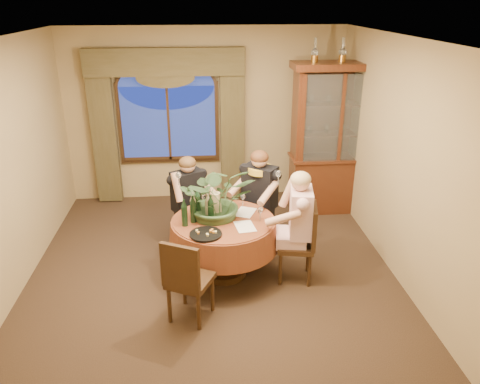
{
  "coord_description": "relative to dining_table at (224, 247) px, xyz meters",
  "views": [
    {
      "loc": [
        -0.09,
        -5.04,
        3.2
      ],
      "look_at": [
        0.34,
        -0.05,
        1.1
      ],
      "focal_mm": 35.0,
      "sensor_mm": 36.0,
      "label": 1
    }
  ],
  "objects": [
    {
      "name": "floor",
      "position": [
        -0.14,
        0.05,
        -0.38
      ],
      "size": [
        5.0,
        5.0,
        0.0
      ],
      "primitive_type": "plane",
      "color": "black",
      "rests_on": "ground"
    },
    {
      "name": "wall_back",
      "position": [
        -0.14,
        2.55,
        1.02
      ],
      "size": [
        4.5,
        0.0,
        4.5
      ],
      "primitive_type": "plane",
      "rotation": [
        1.57,
        0.0,
        0.0
      ],
      "color": "#9C855A",
      "rests_on": "ground"
    },
    {
      "name": "wall_right",
      "position": [
        2.11,
        0.05,
        1.02
      ],
      "size": [
        0.0,
        5.0,
        5.0
      ],
      "primitive_type": "plane",
      "rotation": [
        1.57,
        0.0,
        -1.57
      ],
      "color": "#9C855A",
      "rests_on": "ground"
    },
    {
      "name": "ceiling",
      "position": [
        -0.14,
        0.05,
        2.42
      ],
      "size": [
        5.0,
        5.0,
        0.0
      ],
      "primitive_type": "plane",
      "rotation": [
        3.14,
        0.0,
        0.0
      ],
      "color": "white",
      "rests_on": "wall_back"
    },
    {
      "name": "window",
      "position": [
        -0.74,
        2.48,
        0.92
      ],
      "size": [
        1.62,
        0.1,
        1.32
      ],
      "primitive_type": null,
      "color": "navy",
      "rests_on": "wall_back"
    },
    {
      "name": "arched_transom",
      "position": [
        -0.74,
        2.48,
        1.71
      ],
      "size": [
        1.6,
        0.06,
        0.44
      ],
      "primitive_type": null,
      "color": "navy",
      "rests_on": "wall_back"
    },
    {
      "name": "drapery_left",
      "position": [
        -1.77,
        2.43,
        0.8
      ],
      "size": [
        0.38,
        0.14,
        2.32
      ],
      "primitive_type": "cube",
      "color": "#41391D",
      "rests_on": "floor"
    },
    {
      "name": "drapery_right",
      "position": [
        0.29,
        2.43,
        0.8
      ],
      "size": [
        0.38,
        0.14,
        2.32
      ],
      "primitive_type": "cube",
      "color": "#41391D",
      "rests_on": "floor"
    },
    {
      "name": "swag_valance",
      "position": [
        -0.74,
        2.4,
        1.9
      ],
      "size": [
        2.45,
        0.16,
        0.42
      ],
      "primitive_type": null,
      "color": "#41391D",
      "rests_on": "wall_back"
    },
    {
      "name": "dining_table",
      "position": [
        0.0,
        0.0,
        0.0
      ],
      "size": [
        1.44,
        1.44,
        0.75
      ],
      "primitive_type": "cylinder",
      "rotation": [
        0.0,
        0.0,
        0.09
      ],
      "color": "maroon",
      "rests_on": "floor"
    },
    {
      "name": "china_cabinet",
      "position": [
        1.83,
        1.8,
        0.79
      ],
      "size": [
        1.44,
        0.57,
        2.33
      ],
      "primitive_type": "cube",
      "color": "#3C190C",
      "rests_on": "floor"
    },
    {
      "name": "oil_lamp_left",
      "position": [
        1.43,
        1.8,
        2.12
      ],
      "size": [
        0.11,
        0.11,
        0.34
      ],
      "primitive_type": null,
      "color": "#A5722D",
      "rests_on": "china_cabinet"
    },
    {
      "name": "oil_lamp_center",
      "position": [
        1.83,
        1.8,
        2.12
      ],
      "size": [
        0.11,
        0.11,
        0.34
      ],
      "primitive_type": null,
      "color": "#A5722D",
      "rests_on": "china_cabinet"
    },
    {
      "name": "oil_lamp_right",
      "position": [
        2.24,
        1.8,
        2.12
      ],
      "size": [
        0.11,
        0.11,
        0.34
      ],
      "primitive_type": null,
      "color": "#A5722D",
      "rests_on": "china_cabinet"
    },
    {
      "name": "chair_right",
      "position": [
        0.85,
        -0.16,
        0.1
      ],
      "size": [
        0.49,
        0.49,
        0.96
      ],
      "primitive_type": "cube",
      "rotation": [
        0.0,
        0.0,
        1.39
      ],
      "color": "black",
      "rests_on": "floor"
    },
    {
      "name": "chair_back_right",
      "position": [
        0.39,
        0.8,
        0.1
      ],
      "size": [
        0.56,
        0.56,
        0.96
      ],
      "primitive_type": "cube",
      "rotation": [
        0.0,
        0.0,
        -3.6
      ],
      "color": "black",
      "rests_on": "floor"
    },
    {
      "name": "chair_back",
      "position": [
        -0.34,
        0.86,
        0.1
      ],
      "size": [
        0.55,
        0.55,
        0.96
      ],
      "primitive_type": "cube",
      "rotation": [
        0.0,
        0.0,
        -2.76
      ],
      "color": "black",
      "rests_on": "floor"
    },
    {
      "name": "chair_front_left",
      "position": [
        -0.39,
        -0.8,
        0.1
      ],
      "size": [
        0.56,
        0.56,
        0.96
      ],
      "primitive_type": "cube",
      "rotation": [
        0.0,
        0.0,
        -0.46
      ],
      "color": "black",
      "rests_on": "floor"
    },
    {
      "name": "person_pink",
      "position": [
        0.9,
        -0.14,
        0.32
      ],
      "size": [
        0.52,
        0.56,
        1.38
      ],
      "primitive_type": null,
      "rotation": [
        0.0,
        0.0,
        1.42
      ],
      "color": "beige",
      "rests_on": "floor"
    },
    {
      "name": "person_back",
      "position": [
        -0.43,
        0.74,
        0.28
      ],
      "size": [
        0.62,
        0.61,
        1.31
      ],
      "primitive_type": null,
      "rotation": [
        0.0,
        0.0,
        -2.62
      ],
      "color": "black",
      "rests_on": "floor"
    },
    {
      "name": "person_scarf",
      "position": [
        0.52,
        0.69,
        0.32
      ],
      "size": [
        0.67,
        0.66,
        1.39
      ],
      "primitive_type": null,
      "rotation": [
        0.0,
        0.0,
        -3.79
      ],
      "color": "black",
      "rests_on": "floor"
    },
    {
      "name": "stoneware_vase",
      "position": [
        -0.08,
        0.13,
        0.52
      ],
      "size": [
        0.16,
        0.16,
        0.29
      ],
      "primitive_type": null,
      "color": "tan",
      "rests_on": "dining_table"
    },
    {
      "name": "centerpiece_plant",
      "position": [
        -0.06,
        0.11,
        0.95
      ],
      "size": [
        0.87,
        0.97,
        0.76
      ],
      "primitive_type": "imported",
      "color": "#33532E",
      "rests_on": "dining_table"
    },
    {
      "name": "olive_bowl",
      "position": [
        0.02,
        -0.03,
        0.4
      ],
      "size": [
        0.15,
        0.15,
        0.05
      ],
      "primitive_type": "imported",
      "color": "brown",
      "rests_on": "dining_table"
    },
    {
      "name": "cheese_platter",
      "position": [
        -0.21,
        -0.37,
        0.39
      ],
      "size": [
        0.36,
        0.36,
        0.02
      ],
      "primitive_type": "cylinder",
      "color": "black",
      "rests_on": "dining_table"
    },
    {
      "name": "wine_bottle_0",
      "position": [
        -0.35,
        0.07,
        0.54
      ],
      "size": [
        0.07,
        0.07,
        0.33
      ],
      "primitive_type": "cylinder",
      "color": "tan",
      "rests_on": "dining_table"
    },
    {
      "name": "wine_bottle_1",
      "position": [
        -0.14,
        -0.02,
        0.54
      ],
      "size": [
        0.07,
        0.07,
        0.33
      ],
      "primitive_type": "cylinder",
      "color": "black",
      "rests_on": "dining_table"
    },
    {
      "name": "wine_bottle_2",
      "position": [
        -0.18,
        0.02,
        0.54
      ],
      "size": [
        0.07,
        0.07,
        0.33
      ],
      "primitive_type": "cylinder",
      "color": "tan",
      "rests_on": "dining_table"
    },
    {
      "name": "wine_bottle_3",
      "position": [
        -0.3,
        0.19,
        0.54
      ],
      "size": [
        0.07,
        0.07,
        0.33
      ],
      "primitive_type": "cylinder",
      "color": "black",
      "rests_on": "dining_table"
    },
    {
      "name": "wine_bottle_4",
      "position": [
        -0.45,
        -0.11,
        0.54
      ],
      "size": [
        0.07,
        0.07,
        0.33
      ],
      "primitive_type": "cylinder",
      "color": "black",
      "rests_on": "dining_table"
    },
    {
      "name": "wine_bottle_5",
      "position": [
        -0.35,
        -0.02,
        0.54
      ],
      "size": [
        0.07,
        0.07,
        0.33
      ],
      "primitive_type": "cylinder",
      "color": "black",
      "rests_on": "dining_table"
    },
    {
      "name": "tasting_paper_0",
      "position": [
        0.24,
        -0.21,
        0.38
      ],
      "size": [
        0.25,
        0.33,
        0.0
      ],
      "primitive_type": "cube",
      "rotation": [
        0.0,
        0.0,
        0.15
      ],
      "color": "white",
      "rests_on": "dining_table"
    },
    {
      "name": "tasting_paper_1",
      "position": [
        0.28,
        0.18,
        0.38
      ],
      "size": [
        0.31,
        0.36,
        0.0
      ],
      "primitive_type": "cube",
      "rotation": [
        0.0,
        0.0,
        -0.42
      ],
      "color": "white",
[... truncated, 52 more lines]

